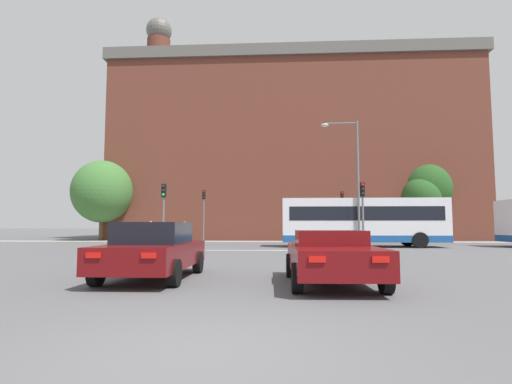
# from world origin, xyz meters

# --- Properties ---
(ground_plane) EXTENTS (400.00, 400.00, 0.00)m
(ground_plane) POSITION_xyz_m (0.00, 0.00, 0.00)
(ground_plane) COLOR #545456
(stop_line_strip) EXTENTS (9.42, 0.30, 0.01)m
(stop_line_strip) POSITION_xyz_m (0.00, 18.42, 0.00)
(stop_line_strip) COLOR silver
(stop_line_strip) RESTS_ON ground_plane
(far_pavement) EXTENTS (70.47, 2.50, 0.01)m
(far_pavement) POSITION_xyz_m (0.00, 30.97, 0.01)
(far_pavement) COLOR gray
(far_pavement) RESTS_ON ground_plane
(brick_civic_building) EXTENTS (38.30, 14.68, 26.28)m
(brick_civic_building) POSITION_xyz_m (2.21, 40.77, 9.84)
(brick_civic_building) COLOR brown
(brick_civic_building) RESTS_ON ground_plane
(car_saloon_left) EXTENTS (2.08, 4.53, 1.50)m
(car_saloon_left) POSITION_xyz_m (-2.45, 6.00, 0.76)
(car_saloon_left) COLOR #600C0F
(car_saloon_left) RESTS_ON ground_plane
(car_roadster_right) EXTENTS (2.13, 4.36, 1.29)m
(car_roadster_right) POSITION_xyz_m (2.14, 5.28, 0.67)
(car_roadster_right) COLOR #600C0F
(car_roadster_right) RESTS_ON ground_plane
(bus_crossing_lead) EXTENTS (10.68, 2.75, 3.19)m
(bus_crossing_lead) POSITION_xyz_m (6.45, 22.55, 1.72)
(bus_crossing_lead) COLOR silver
(bus_crossing_lead) RESTS_ON ground_plane
(traffic_light_far_left) EXTENTS (0.26, 0.31, 4.58)m
(traffic_light_far_left) POSITION_xyz_m (-5.80, 30.55, 3.05)
(traffic_light_far_left) COLOR slate
(traffic_light_far_left) RESTS_ON ground_plane
(traffic_light_near_right) EXTENTS (0.26, 0.31, 3.89)m
(traffic_light_near_right) POSITION_xyz_m (5.69, 18.64, 2.63)
(traffic_light_near_right) COLOR slate
(traffic_light_near_right) RESTS_ON ground_plane
(traffic_light_near_left) EXTENTS (0.26, 0.31, 3.92)m
(traffic_light_near_left) POSITION_xyz_m (-6.03, 18.97, 2.65)
(traffic_light_near_left) COLOR slate
(traffic_light_near_left) RESTS_ON ground_plane
(traffic_light_far_right) EXTENTS (0.26, 0.31, 4.33)m
(traffic_light_far_right) POSITION_xyz_m (6.29, 29.90, 2.90)
(traffic_light_far_right) COLOR slate
(traffic_light_far_right) RESTS_ON ground_plane
(street_lamp_junction) EXTENTS (2.39, 0.36, 8.17)m
(street_lamp_junction) POSITION_xyz_m (5.56, 21.10, 4.95)
(street_lamp_junction) COLOR slate
(street_lamp_junction) RESTS_ON ground_plane
(pedestrian_waiting) EXTENTS (0.45, 0.42, 1.81)m
(pedestrian_waiting) POSITION_xyz_m (-10.61, 30.67, 1.07)
(pedestrian_waiting) COLOR brown
(pedestrian_waiting) RESTS_ON ground_plane
(pedestrian_walking_east) EXTENTS (0.45, 0.42, 1.77)m
(pedestrian_walking_east) POSITION_xyz_m (-7.66, 31.21, 1.04)
(pedestrian_walking_east) COLOR #333851
(pedestrian_walking_east) RESTS_ON ground_plane
(tree_by_building) EXTENTS (3.73, 3.73, 6.08)m
(tree_by_building) POSITION_xyz_m (14.35, 33.86, 4.10)
(tree_by_building) COLOR #4C3823
(tree_by_building) RESTS_ON ground_plane
(tree_kerbside) EXTENTS (4.76, 4.76, 7.46)m
(tree_kerbside) POSITION_xyz_m (15.12, 34.76, 4.94)
(tree_kerbside) COLOR #4C3823
(tree_kerbside) RESTS_ON ground_plane
(tree_distant) EXTENTS (5.73, 5.73, 7.72)m
(tree_distant) POSITION_xyz_m (-16.21, 32.95, 4.71)
(tree_distant) COLOR #4C3823
(tree_distant) RESTS_ON ground_plane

